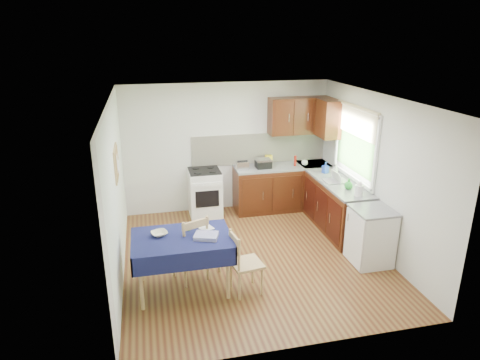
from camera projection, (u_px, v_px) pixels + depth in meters
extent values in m
plane|color=#502715|center=(253.00, 257.00, 6.79)|extent=(4.20, 4.20, 0.00)
cube|color=white|center=(255.00, 99.00, 5.97)|extent=(4.00, 4.20, 0.02)
cube|color=silver|center=(227.00, 147.00, 8.31)|extent=(4.00, 0.02, 2.50)
cube|color=silver|center=(305.00, 249.00, 4.45)|extent=(4.00, 0.02, 2.50)
cube|color=white|center=(116.00, 193.00, 5.96)|extent=(0.02, 4.20, 2.50)
cube|color=silver|center=(376.00, 173.00, 6.80)|extent=(0.02, 4.20, 2.50)
cube|color=black|center=(282.00, 188.00, 8.53)|extent=(1.90, 0.60, 0.86)
cube|color=black|center=(337.00, 207.00, 7.60)|extent=(0.60, 1.70, 0.86)
cube|color=slate|center=(283.00, 167.00, 8.38)|extent=(1.90, 0.60, 0.04)
cube|color=slate|center=(339.00, 183.00, 7.45)|extent=(0.60, 1.70, 0.04)
cube|color=slate|center=(314.00, 164.00, 8.51)|extent=(0.60, 0.60, 0.04)
cube|color=silver|center=(259.00, 148.00, 8.45)|extent=(2.70, 0.02, 0.60)
cube|color=black|center=(300.00, 116.00, 8.25)|extent=(1.20, 0.35, 0.70)
cube|color=black|center=(329.00, 119.00, 7.94)|extent=(0.35, 0.50, 0.70)
cube|color=white|center=(205.00, 193.00, 8.20)|extent=(0.60, 0.60, 0.90)
cube|color=black|center=(204.00, 171.00, 8.05)|extent=(0.58, 0.58, 0.02)
cube|color=black|center=(207.00, 199.00, 7.91)|extent=(0.44, 0.01, 0.32)
cube|color=#325C26|center=(356.00, 147.00, 7.36)|extent=(0.01, 1.40, 0.85)
cube|color=white|center=(358.00, 110.00, 7.14)|extent=(0.04, 1.48, 0.06)
cube|color=white|center=(352.00, 177.00, 7.53)|extent=(0.04, 1.48, 0.06)
cube|color=beige|center=(356.00, 123.00, 7.21)|extent=(0.02, 1.36, 0.44)
cube|color=white|center=(371.00, 237.00, 6.50)|extent=(0.55, 0.58, 0.85)
cube|color=slate|center=(374.00, 210.00, 6.35)|extent=(0.58, 0.60, 0.03)
cube|color=tan|center=(116.00, 163.00, 6.13)|extent=(0.02, 0.62, 0.47)
cube|color=#9D7541|center=(117.00, 163.00, 6.13)|extent=(0.01, 0.56, 0.41)
cube|color=white|center=(118.00, 163.00, 6.05)|extent=(0.00, 0.18, 0.24)
cube|color=white|center=(119.00, 167.00, 6.28)|extent=(0.00, 0.15, 0.20)
cube|color=#0F0D37|center=(182.00, 238.00, 5.69)|extent=(1.28, 0.85, 0.03)
cube|color=#0F0D37|center=(185.00, 262.00, 5.32)|extent=(1.32, 0.02, 0.26)
cube|color=#0F0D37|center=(179.00, 232.00, 6.13)|extent=(1.32, 0.02, 0.26)
cube|color=#0F0D37|center=(132.00, 251.00, 5.59)|extent=(0.02, 0.89, 0.26)
cube|color=#0F0D37|center=(229.00, 241.00, 5.86)|extent=(0.02, 0.89, 0.26)
cylinder|color=tan|center=(141.00, 283.00, 5.38)|extent=(0.05, 0.05, 0.77)
cylinder|color=tan|center=(228.00, 273.00, 5.62)|extent=(0.05, 0.05, 0.77)
cylinder|color=tan|center=(141.00, 257.00, 6.02)|extent=(0.05, 0.05, 0.77)
cylinder|color=tan|center=(219.00, 248.00, 6.26)|extent=(0.05, 0.05, 0.77)
cube|color=tan|center=(190.00, 249.00, 6.06)|extent=(0.58, 0.58, 0.04)
cube|color=tan|center=(196.00, 230.00, 5.79)|extent=(0.38, 0.18, 0.32)
cylinder|color=tan|center=(195.00, 255.00, 6.37)|extent=(0.04, 0.04, 0.47)
cylinder|color=tan|center=(174.00, 262.00, 6.18)|extent=(0.04, 0.04, 0.47)
cylinder|color=tan|center=(208.00, 265.00, 6.09)|extent=(0.04, 0.04, 0.47)
cylinder|color=tan|center=(185.00, 273.00, 5.90)|extent=(0.04, 0.04, 0.47)
cube|color=tan|center=(246.00, 264.00, 5.76)|extent=(0.45, 0.45, 0.04)
cube|color=tan|center=(235.00, 244.00, 5.59)|extent=(0.08, 0.36, 0.28)
cylinder|color=tan|center=(262.00, 281.00, 5.75)|extent=(0.03, 0.03, 0.43)
cylinder|color=tan|center=(253.00, 269.00, 6.03)|extent=(0.03, 0.03, 0.43)
cylinder|color=tan|center=(240.00, 286.00, 5.63)|extent=(0.03, 0.03, 0.43)
cylinder|color=tan|center=(231.00, 274.00, 5.92)|extent=(0.03, 0.03, 0.43)
cube|color=silver|center=(242.00, 165.00, 8.10)|extent=(0.23, 0.14, 0.16)
cube|color=black|center=(242.00, 161.00, 8.07)|extent=(0.20, 0.02, 0.02)
cube|color=black|center=(263.00, 164.00, 8.23)|extent=(0.29, 0.25, 0.14)
cube|color=silver|center=(263.00, 160.00, 8.20)|extent=(0.29, 0.25, 0.03)
cylinder|color=#AC1A0D|center=(295.00, 161.00, 8.32)|extent=(0.05, 0.05, 0.21)
cube|color=yellow|center=(269.00, 160.00, 8.45)|extent=(0.15, 0.13, 0.18)
cube|color=gray|center=(336.00, 181.00, 7.48)|extent=(0.40, 0.30, 0.02)
cylinder|color=white|center=(336.00, 176.00, 7.45)|extent=(0.05, 0.19, 0.19)
cylinder|color=white|center=(359.00, 190.00, 6.82)|extent=(0.14, 0.14, 0.18)
sphere|color=white|center=(360.00, 184.00, 6.78)|extent=(0.09, 0.09, 0.09)
imported|color=white|center=(305.00, 163.00, 8.38)|extent=(0.12, 0.12, 0.09)
imported|color=white|center=(335.00, 172.00, 7.56)|extent=(0.12, 0.12, 0.28)
imported|color=#1F43B9|center=(325.00, 168.00, 7.90)|extent=(0.12, 0.12, 0.21)
imported|color=green|center=(349.00, 184.00, 7.10)|extent=(0.16, 0.16, 0.18)
imported|color=beige|center=(159.00, 234.00, 5.72)|extent=(0.26, 0.26, 0.05)
imported|color=white|center=(199.00, 229.00, 5.89)|extent=(0.26, 0.29, 0.02)
cylinder|color=#268E30|center=(189.00, 227.00, 5.86)|extent=(0.05, 0.05, 0.10)
cube|color=navy|center=(206.00, 236.00, 5.65)|extent=(0.37, 0.33, 0.05)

